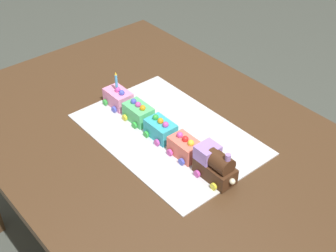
% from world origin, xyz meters
% --- Properties ---
extents(dining_table, '(1.40, 1.00, 0.74)m').
position_xyz_m(dining_table, '(0.00, 0.00, 0.63)').
color(dining_table, '#4C331E').
rests_on(dining_table, ground).
extents(cake_board, '(0.60, 0.40, 0.00)m').
position_xyz_m(cake_board, '(-0.04, -0.03, 0.74)').
color(cake_board, silver).
rests_on(cake_board, dining_table).
extents(cake_locomotive, '(0.14, 0.08, 0.12)m').
position_xyz_m(cake_locomotive, '(-0.29, 0.00, 0.79)').
color(cake_locomotive, '#472816').
rests_on(cake_locomotive, cake_board).
extents(cake_car_gondola_coral, '(0.10, 0.08, 0.07)m').
position_xyz_m(cake_car_gondola_coral, '(-0.16, 0.00, 0.77)').
color(cake_car_gondola_coral, '#F27260').
rests_on(cake_car_gondola_coral, cake_board).
extents(cake_car_caboose_turquoise, '(0.10, 0.08, 0.07)m').
position_xyz_m(cake_car_caboose_turquoise, '(-0.04, 0.00, 0.77)').
color(cake_car_caboose_turquoise, '#38B7C6').
rests_on(cake_car_caboose_turquoise, cake_board).
extents(cake_car_hopper_mint_green, '(0.10, 0.08, 0.07)m').
position_xyz_m(cake_car_hopper_mint_green, '(0.08, 0.00, 0.77)').
color(cake_car_hopper_mint_green, '#59CC7A').
rests_on(cake_car_hopper_mint_green, cake_board).
extents(cake_car_flatbed_bubblegum, '(0.10, 0.08, 0.07)m').
position_xyz_m(cake_car_flatbed_bubblegum, '(0.19, 0.00, 0.77)').
color(cake_car_flatbed_bubblegum, pink).
rests_on(cake_car_flatbed_bubblegum, cake_board).
extents(birthday_candle, '(0.01, 0.01, 0.06)m').
position_xyz_m(birthday_candle, '(0.20, 0.00, 0.85)').
color(birthday_candle, '#4CA5E5').
rests_on(birthday_candle, cake_car_flatbed_bubblegum).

